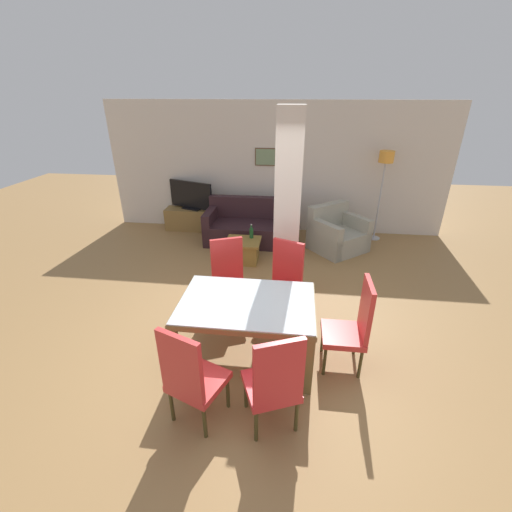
# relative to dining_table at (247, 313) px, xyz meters

# --- Properties ---
(ground_plane) EXTENTS (18.00, 18.00, 0.00)m
(ground_plane) POSITION_rel_dining_table_xyz_m (0.00, 0.00, -0.61)
(ground_plane) COLOR #997142
(back_wall) EXTENTS (7.20, 0.09, 2.70)m
(back_wall) POSITION_rel_dining_table_xyz_m (-0.00, 4.24, 0.74)
(back_wall) COLOR beige
(back_wall) RESTS_ON ground_plane
(divider_pillar) EXTENTS (0.36, 0.34, 2.70)m
(divider_pillar) POSITION_rel_dining_table_xyz_m (0.36, 1.52, 0.74)
(divider_pillar) COLOR beige
(divider_pillar) RESTS_ON ground_plane
(dining_table) EXTENTS (1.49, 1.02, 0.77)m
(dining_table) POSITION_rel_dining_table_xyz_m (0.00, 0.00, 0.00)
(dining_table) COLOR brown
(dining_table) RESTS_ON ground_plane
(dining_chair_near_right) EXTENTS (0.60, 0.60, 1.09)m
(dining_chair_near_right) POSITION_rel_dining_table_xyz_m (0.37, -0.91, -0.05)
(dining_chair_near_right) COLOR red
(dining_chair_near_right) RESTS_ON ground_plane
(dining_chair_far_left) EXTENTS (0.60, 0.60, 1.09)m
(dining_chair_far_left) POSITION_rel_dining_table_xyz_m (-0.37, 0.87, -0.05)
(dining_chair_far_left) COLOR red
(dining_chair_far_left) RESTS_ON ground_plane
(dining_chair_near_left) EXTENTS (0.60, 0.60, 1.09)m
(dining_chair_near_left) POSITION_rel_dining_table_xyz_m (-0.37, -0.93, -0.05)
(dining_chair_near_left) COLOR red
(dining_chair_near_left) RESTS_ON ground_plane
(dining_chair_head_right) EXTENTS (0.46, 0.46, 1.09)m
(dining_chair_head_right) POSITION_rel_dining_table_xyz_m (1.16, 0.00, -0.05)
(dining_chair_head_right) COLOR red
(dining_chair_head_right) RESTS_ON ground_plane
(dining_chair_far_right) EXTENTS (0.60, 0.60, 1.09)m
(dining_chair_far_right) POSITION_rel_dining_table_xyz_m (0.37, 0.89, -0.05)
(dining_chair_far_right) COLOR red
(dining_chair_far_right) RESTS_ON ground_plane
(sofa) EXTENTS (1.78, 0.88, 0.87)m
(sofa) POSITION_rel_dining_table_xyz_m (-0.44, 3.44, -0.32)
(sofa) COLOR #2F1B20
(sofa) RESTS_ON ground_plane
(armchair) EXTENTS (1.26, 1.25, 0.86)m
(armchair) POSITION_rel_dining_table_xyz_m (1.31, 3.24, -0.32)
(armchair) COLOR #A09E8C
(armchair) RESTS_ON ground_plane
(coffee_table) EXTENTS (0.62, 0.55, 0.41)m
(coffee_table) POSITION_rel_dining_table_xyz_m (-0.44, 2.50, -0.40)
(coffee_table) COLOR olive
(coffee_table) RESTS_ON ground_plane
(bottle) EXTENTS (0.07, 0.07, 0.27)m
(bottle) POSITION_rel_dining_table_xyz_m (-0.30, 2.64, -0.10)
(bottle) COLOR #194C23
(bottle) RESTS_ON coffee_table
(tv_stand) EXTENTS (1.19, 0.40, 0.48)m
(tv_stand) POSITION_rel_dining_table_xyz_m (-1.81, 3.96, -0.37)
(tv_stand) COLOR olive
(tv_stand) RESTS_ON ground_plane
(tv_screen) EXTENTS (1.02, 0.41, 0.62)m
(tv_screen) POSITION_rel_dining_table_xyz_m (-1.81, 3.96, 0.17)
(tv_screen) COLOR black
(tv_screen) RESTS_ON tv_stand
(floor_lamp) EXTENTS (0.28, 0.28, 1.82)m
(floor_lamp) POSITION_rel_dining_table_xyz_m (2.17, 3.89, 0.90)
(floor_lamp) COLOR #B7B7BC
(floor_lamp) RESTS_ON ground_plane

